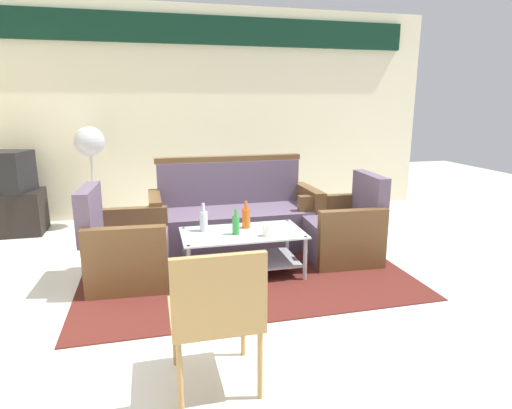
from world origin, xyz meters
name	(u,v)px	position (x,y,z in m)	size (l,w,h in m)	color
ground_plane	(256,306)	(0.00, 0.00, 0.00)	(14.00, 14.00, 0.00)	silver
wall_back	(203,108)	(0.00, 3.05, 1.48)	(6.52, 0.19, 2.80)	beige
rug	(242,268)	(0.05, 0.78, 0.01)	(2.93, 2.14, 0.01)	#511E19
couch	(235,219)	(0.12, 1.45, 0.32)	(1.81, 0.75, 0.96)	#5B4C60
armchair_left	(126,250)	(-1.00, 0.74, 0.29)	(0.74, 0.80, 0.85)	#5B4C60
armchair_right	(343,231)	(1.11, 0.82, 0.29)	(0.73, 0.79, 0.85)	#5B4C60
coffee_table	(243,247)	(0.03, 0.64, 0.27)	(1.10, 0.60, 0.40)	silver
bottle_clear	(204,220)	(-0.30, 0.76, 0.51)	(0.07, 0.07, 0.26)	silver
bottle_orange	(246,218)	(0.09, 0.76, 0.51)	(0.08, 0.08, 0.26)	#D85919
bottle_green	(236,225)	(-0.04, 0.59, 0.50)	(0.06, 0.06, 0.23)	#2D8C38
cup	(268,230)	(0.22, 0.47, 0.46)	(0.08, 0.08, 0.10)	silver
tv_stand	(8,213)	(-2.44, 2.55, 0.26)	(0.80, 0.50, 0.52)	black
television	(2,172)	(-2.44, 2.55, 0.76)	(0.69, 0.58, 0.48)	black
pedestal_fan	(90,147)	(-1.45, 2.60, 1.01)	(0.36, 0.36, 1.27)	#2D2D33
wicker_chair	(216,309)	(-0.45, -0.93, 0.49)	(0.48, 0.48, 0.84)	#AD844C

